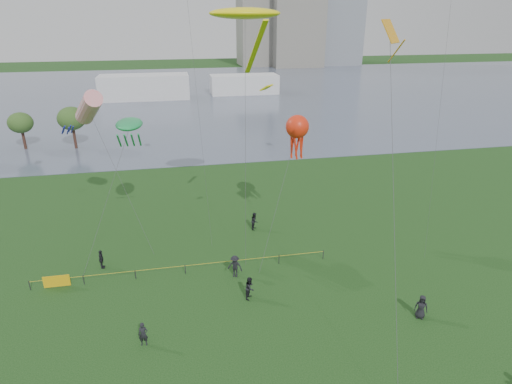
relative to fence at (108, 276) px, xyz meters
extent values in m
plane|color=black|center=(11.57, -12.67, -0.55)|extent=(400.00, 400.00, 0.00)
cube|color=slate|center=(11.57, 87.33, -0.53)|extent=(400.00, 120.00, 0.08)
cube|color=slate|center=(57.57, 149.33, 18.45)|extent=(20.00, 20.00, 38.00)
cube|color=slate|center=(43.57, 155.33, 13.45)|extent=(16.00, 18.00, 28.00)
cube|color=silver|center=(-0.43, 82.33, 2.45)|extent=(22.00, 8.00, 6.00)
cube|color=silver|center=(25.57, 85.33, 1.95)|extent=(18.00, 7.00, 5.00)
cylinder|color=#341F17|center=(-9.59, 39.73, 0.95)|extent=(0.44, 0.44, 3.01)
ellipsoid|color=#395C24|center=(-9.59, 39.73, 4.32)|extent=(4.28, 4.28, 3.61)
cylinder|color=#341F17|center=(-17.43, 40.83, 0.77)|extent=(0.44, 0.44, 2.65)
ellipsoid|color=#395C24|center=(-17.43, 40.83, 3.75)|extent=(3.77, 3.77, 3.18)
cylinder|color=black|center=(-5.88, 0.00, -0.13)|extent=(0.07, 0.07, 0.85)
cylinder|color=black|center=(-1.88, 0.00, -0.13)|extent=(0.07, 0.07, 0.85)
cylinder|color=black|center=(2.12, 0.00, -0.13)|extent=(0.07, 0.07, 0.85)
cylinder|color=black|center=(6.12, 0.00, -0.13)|extent=(0.07, 0.07, 0.85)
cylinder|color=black|center=(10.12, 0.00, -0.13)|extent=(0.07, 0.07, 0.85)
cylinder|color=black|center=(14.12, 0.00, -0.13)|extent=(0.07, 0.07, 0.85)
cylinder|color=black|center=(18.12, 0.00, -0.13)|extent=(0.07, 0.07, 0.85)
cylinder|color=yellow|center=(6.12, 0.00, 0.19)|extent=(24.00, 0.03, 0.03)
cube|color=#E3A90B|center=(-3.88, 0.00, 0.00)|extent=(2.00, 0.04, 1.00)
imported|color=black|center=(10.80, -4.28, 0.35)|extent=(1.04, 1.10, 1.81)
imported|color=black|center=(10.11, -1.23, 0.41)|extent=(1.44, 1.21, 1.93)
imported|color=black|center=(-0.77, 2.23, 0.29)|extent=(0.43, 0.99, 1.68)
imported|color=black|center=(22.22, -8.84, 0.35)|extent=(1.06, 0.95, 1.81)
imported|color=black|center=(3.13, -7.86, 0.29)|extent=(0.66, 0.47, 1.69)
imported|color=black|center=(13.29, 6.77, 0.33)|extent=(0.96, 1.05, 1.76)
cylinder|color=#3F3F42|center=(11.73, 2.65, 9.45)|extent=(0.96, 4.62, 20.01)
ellipsoid|color=yellow|center=(12.19, 4.95, 19.45)|extent=(5.69, 3.55, 0.89)
cube|color=yellow|center=(12.19, 0.75, 17.05)|extent=(0.36, 6.98, 4.09)
cube|color=yellow|center=(12.19, -3.05, 14.95)|extent=(0.95, 0.95, 0.42)
cylinder|color=#3F3F42|center=(1.15, 6.32, 5.60)|extent=(4.70, 5.40, 12.32)
cylinder|color=red|center=(-1.18, 9.01, 11.76)|extent=(3.42, 4.92, 3.63)
cylinder|color=#1B1AB7|center=(-2.58, 7.81, 10.16)|extent=(0.60, 1.13, 0.88)
cylinder|color=#1B1AB7|center=(-2.86, 8.19, 10.16)|extent=(0.60, 1.13, 0.88)
cylinder|color=#1B1AB7|center=(-3.31, 8.05, 10.16)|extent=(0.60, 1.13, 0.88)
cylinder|color=#1B1AB7|center=(-3.31, 7.57, 10.16)|extent=(0.60, 1.13, 0.88)
cylinder|color=#1B1AB7|center=(-2.86, 7.43, 10.16)|extent=(0.60, 1.13, 0.88)
cylinder|color=#3F3F42|center=(0.06, 4.10, 5.05)|extent=(4.52, 5.48, 11.22)
ellipsoid|color=#1B974A|center=(2.31, 6.82, 10.65)|extent=(2.27, 4.08, 0.79)
cylinder|color=#1B974A|center=(1.51, 5.22, 9.65)|extent=(0.16, 1.79, 1.54)
cylinder|color=#1B974A|center=(2.06, 5.22, 9.65)|extent=(0.16, 1.79, 1.54)
cylinder|color=#1B974A|center=(2.61, 5.22, 9.65)|extent=(0.16, 1.79, 1.54)
cylinder|color=#1B974A|center=(3.16, 5.22, 9.65)|extent=(0.16, 1.79, 1.54)
cylinder|color=#3F3F42|center=(14.54, 2.14, 4.75)|extent=(4.85, 6.64, 10.63)
sphere|color=red|center=(16.95, 5.45, 10.06)|extent=(2.10, 2.10, 2.10)
cylinder|color=red|center=(17.45, 5.45, 8.46)|extent=(0.18, 0.54, 2.60)
cylinder|color=red|center=(17.20, 5.88, 8.46)|extent=(0.49, 0.36, 2.61)
cylinder|color=red|center=(16.70, 5.88, 8.46)|extent=(0.49, 0.36, 2.61)
cylinder|color=red|center=(16.45, 5.45, 8.46)|extent=(0.18, 0.54, 2.60)
cylinder|color=red|center=(16.70, 5.01, 8.46)|extent=(0.49, 0.36, 2.61)
cylinder|color=red|center=(17.20, 5.01, 8.46)|extent=(0.49, 0.36, 2.61)
cylinder|color=#3F3F42|center=(17.40, -11.93, 8.97)|extent=(1.95, 9.48, 19.06)
cube|color=orange|center=(18.36, -7.20, 18.49)|extent=(1.55, 1.55, 1.27)
cylinder|color=orange|center=(18.36, -8.10, 17.49)|extent=(0.08, 1.58, 1.35)
camera|label=1|loc=(6.06, -30.78, 19.35)|focal=30.00mm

